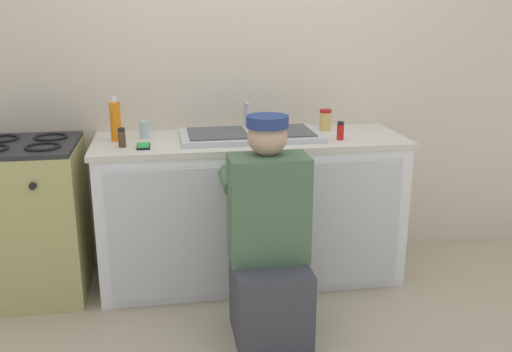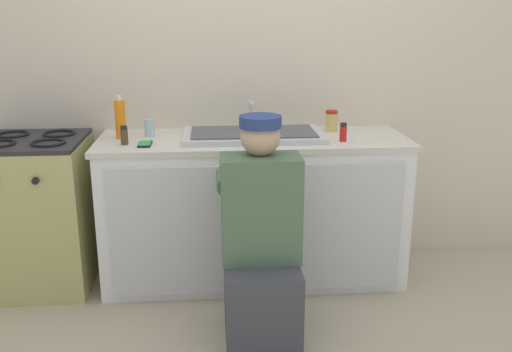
{
  "view_description": "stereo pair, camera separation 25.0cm",
  "coord_description": "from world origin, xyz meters",
  "px_view_note": "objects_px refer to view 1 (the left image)",
  "views": [
    {
      "loc": [
        -0.5,
        -2.88,
        1.58
      ],
      "look_at": [
        0.0,
        0.1,
        0.69
      ],
      "focal_mm": 40.0,
      "sensor_mm": 36.0,
      "label": 1
    },
    {
      "loc": [
        -0.25,
        -2.92,
        1.58
      ],
      "look_at": [
        0.0,
        0.1,
        0.69
      ],
      "focal_mm": 40.0,
      "sensor_mm": 36.0,
      "label": 2
    }
  ],
  "objects_px": {
    "sink_double_basin": "(250,134)",
    "spice_bottle_red": "(340,131)",
    "soap_bottle_orange": "(116,121)",
    "water_glass": "(145,130)",
    "condiment_jar": "(325,120)",
    "plumber_person": "(269,248)",
    "stove_range": "(31,219)",
    "cell_phone": "(143,146)",
    "spice_bottle_pepper": "(122,138)"
  },
  "relations": [
    {
      "from": "sink_double_basin",
      "to": "spice_bottle_red",
      "type": "relative_size",
      "value": 7.62
    },
    {
      "from": "soap_bottle_orange",
      "to": "water_glass",
      "type": "bearing_deg",
      "value": 16.52
    },
    {
      "from": "condiment_jar",
      "to": "sink_double_basin",
      "type": "bearing_deg",
      "value": -164.6
    },
    {
      "from": "plumber_person",
      "to": "spice_bottle_red",
      "type": "bearing_deg",
      "value": 46.01
    },
    {
      "from": "plumber_person",
      "to": "water_glass",
      "type": "bearing_deg",
      "value": 127.98
    },
    {
      "from": "sink_double_basin",
      "to": "spice_bottle_red",
      "type": "height_order",
      "value": "sink_double_basin"
    },
    {
      "from": "stove_range",
      "to": "soap_bottle_orange",
      "type": "relative_size",
      "value": 3.58
    },
    {
      "from": "stove_range",
      "to": "condiment_jar",
      "type": "height_order",
      "value": "condiment_jar"
    },
    {
      "from": "stove_range",
      "to": "water_glass",
      "type": "relative_size",
      "value": 8.94
    },
    {
      "from": "water_glass",
      "to": "cell_phone",
      "type": "height_order",
      "value": "water_glass"
    },
    {
      "from": "stove_range",
      "to": "plumber_person",
      "type": "relative_size",
      "value": 0.81
    },
    {
      "from": "soap_bottle_orange",
      "to": "condiment_jar",
      "type": "distance_m",
      "value": 1.25
    },
    {
      "from": "sink_double_basin",
      "to": "plumber_person",
      "type": "relative_size",
      "value": 0.72
    },
    {
      "from": "sink_double_basin",
      "to": "spice_bottle_pepper",
      "type": "bearing_deg",
      "value": -170.6
    },
    {
      "from": "soap_bottle_orange",
      "to": "cell_phone",
      "type": "bearing_deg",
      "value": -49.9
    },
    {
      "from": "spice_bottle_pepper",
      "to": "cell_phone",
      "type": "height_order",
      "value": "spice_bottle_pepper"
    },
    {
      "from": "stove_range",
      "to": "plumber_person",
      "type": "xyz_separation_m",
      "value": [
        1.24,
        -0.66,
        0.02
      ]
    },
    {
      "from": "cell_phone",
      "to": "spice_bottle_pepper",
      "type": "bearing_deg",
      "value": 168.86
    },
    {
      "from": "water_glass",
      "to": "plumber_person",
      "type": "bearing_deg",
      "value": -52.02
    },
    {
      "from": "water_glass",
      "to": "stove_range",
      "type": "bearing_deg",
      "value": -172.41
    },
    {
      "from": "stove_range",
      "to": "sink_double_basin",
      "type": "bearing_deg",
      "value": 0.1
    },
    {
      "from": "stove_range",
      "to": "spice_bottle_red",
      "type": "relative_size",
      "value": 8.52
    },
    {
      "from": "condiment_jar",
      "to": "plumber_person",
      "type": "bearing_deg",
      "value": -121.98
    },
    {
      "from": "spice_bottle_red",
      "to": "soap_bottle_orange",
      "type": "relative_size",
      "value": 0.42
    },
    {
      "from": "spice_bottle_pepper",
      "to": "condiment_jar",
      "type": "height_order",
      "value": "condiment_jar"
    },
    {
      "from": "sink_double_basin",
      "to": "water_glass",
      "type": "height_order",
      "value": "sink_double_basin"
    },
    {
      "from": "spice_bottle_pepper",
      "to": "spice_bottle_red",
      "type": "relative_size",
      "value": 1.0
    },
    {
      "from": "plumber_person",
      "to": "spice_bottle_red",
      "type": "height_order",
      "value": "plumber_person"
    },
    {
      "from": "spice_bottle_pepper",
      "to": "cell_phone",
      "type": "distance_m",
      "value": 0.12
    },
    {
      "from": "stove_range",
      "to": "cell_phone",
      "type": "distance_m",
      "value": 0.79
    },
    {
      "from": "soap_bottle_orange",
      "to": "plumber_person",
      "type": "bearing_deg",
      "value": -43.49
    },
    {
      "from": "spice_bottle_red",
      "to": "water_glass",
      "type": "relative_size",
      "value": 1.05
    },
    {
      "from": "stove_range",
      "to": "spice_bottle_pepper",
      "type": "bearing_deg",
      "value": -12.16
    },
    {
      "from": "water_glass",
      "to": "soap_bottle_orange",
      "type": "height_order",
      "value": "soap_bottle_orange"
    },
    {
      "from": "sink_double_basin",
      "to": "spice_bottle_pepper",
      "type": "distance_m",
      "value": 0.73
    },
    {
      "from": "sink_double_basin",
      "to": "spice_bottle_pepper",
      "type": "xyz_separation_m",
      "value": [
        -0.72,
        -0.12,
        0.03
      ]
    },
    {
      "from": "cell_phone",
      "to": "stove_range",
      "type": "bearing_deg",
      "value": 168.01
    },
    {
      "from": "plumber_person",
      "to": "water_glass",
      "type": "distance_m",
      "value": 1.06
    },
    {
      "from": "spice_bottle_red",
      "to": "water_glass",
      "type": "xyz_separation_m",
      "value": [
        -1.1,
        0.22,
        -0.0
      ]
    },
    {
      "from": "spice_bottle_pepper",
      "to": "soap_bottle_orange",
      "type": "bearing_deg",
      "value": 103.95
    },
    {
      "from": "spice_bottle_red",
      "to": "condiment_jar",
      "type": "relative_size",
      "value": 0.82
    },
    {
      "from": "condiment_jar",
      "to": "spice_bottle_red",
      "type": "bearing_deg",
      "value": -87.98
    },
    {
      "from": "cell_phone",
      "to": "condiment_jar",
      "type": "bearing_deg",
      "value": 14.14
    },
    {
      "from": "sink_double_basin",
      "to": "cell_phone",
      "type": "height_order",
      "value": "sink_double_basin"
    },
    {
      "from": "spice_bottle_red",
      "to": "cell_phone",
      "type": "distance_m",
      "value": 1.1
    },
    {
      "from": "spice_bottle_pepper",
      "to": "condiment_jar",
      "type": "bearing_deg",
      "value": 11.86
    },
    {
      "from": "sink_double_basin",
      "to": "cell_phone",
      "type": "xyz_separation_m",
      "value": [
        -0.6,
        -0.14,
        -0.01
      ]
    },
    {
      "from": "spice_bottle_red",
      "to": "cell_phone",
      "type": "bearing_deg",
      "value": -179.88
    },
    {
      "from": "condiment_jar",
      "to": "water_glass",
      "type": "bearing_deg",
      "value": -177.44
    },
    {
      "from": "plumber_person",
      "to": "condiment_jar",
      "type": "height_order",
      "value": "plumber_person"
    }
  ]
}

